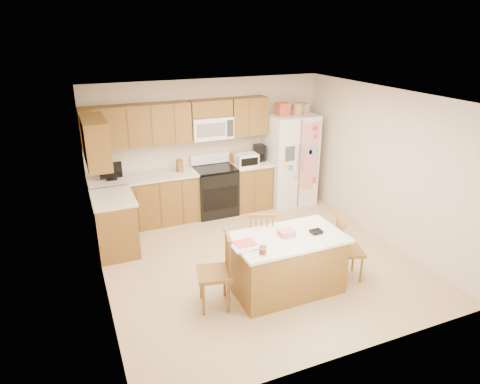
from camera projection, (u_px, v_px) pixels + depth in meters
name	position (u px, v px, depth m)	size (l,w,h in m)	color
ground	(257.00, 259.00, 6.63)	(4.50, 4.50, 0.00)	tan
room_shell	(259.00, 172.00, 6.10)	(4.60, 4.60, 2.52)	beige
cabinetry	(164.00, 177.00, 7.48)	(3.36, 1.56, 2.15)	brown
stove	(215.00, 190.00, 8.12)	(0.76, 0.65, 1.13)	black
refrigerator	(290.00, 159.00, 8.47)	(0.90, 0.79, 2.04)	white
island	(287.00, 263.00, 5.73)	(1.54, 0.88, 0.91)	brown
windsor_chair_left	(216.00, 273.00, 5.39)	(0.50, 0.52, 1.02)	brown
windsor_chair_back	(260.00, 243.00, 6.15)	(0.54, 0.53, 0.99)	brown
windsor_chair_right	(347.00, 250.00, 6.01)	(0.48, 0.49, 0.92)	brown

